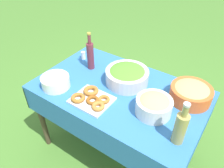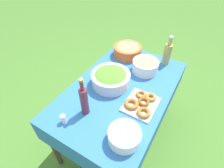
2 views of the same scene
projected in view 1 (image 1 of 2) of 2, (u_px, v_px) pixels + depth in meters
name	position (u px, v px, depth m)	size (l,w,h in m)	color
ground_plane	(118.00, 147.00, 2.23)	(14.00, 14.00, 0.00)	#477A2D
picnic_table	(119.00, 99.00, 1.83)	(1.37, 0.85, 0.76)	#2D6BB2
salad_bowl	(128.00, 75.00, 1.79)	(0.35, 0.35, 0.14)	silver
pasta_bowl	(154.00, 105.00, 1.51)	(0.26, 0.26, 0.14)	silver
donut_platter	(92.00, 99.00, 1.64)	(0.32, 0.28, 0.05)	silver
plate_stack	(56.00, 82.00, 1.76)	(0.23, 0.23, 0.10)	white
olive_oil_bottle	(180.00, 127.00, 1.29)	(0.08, 0.08, 0.31)	#998E4C
wine_bottle	(90.00, 55.00, 1.92)	(0.06, 0.06, 0.35)	maroon
bread_bowl	(191.00, 93.00, 1.62)	(0.31, 0.31, 0.13)	#E05B28
salt_shaker	(83.00, 55.00, 2.11)	(0.04, 0.04, 0.07)	white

